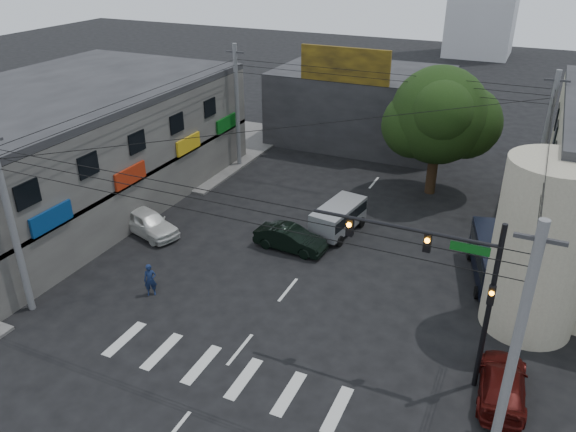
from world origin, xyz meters
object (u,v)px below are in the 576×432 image
Objects in this scene: utility_pole_near_left at (11,223)px; utility_pole_far_left at (237,107)px; street_tree at (439,116)px; utility_pole_far_right at (543,147)px; maroon_sedan at (502,384)px; silver_minivan at (338,219)px; traffic_officer at (150,280)px; white_compact at (148,222)px; utility_pole_near_right at (514,355)px; traffic_gantry at (447,272)px; navy_van at (497,261)px; dark_sedan at (290,239)px.

utility_pole_near_left and utility_pole_far_left have the same top height.
utility_pole_far_right is (6.50, -1.00, -0.87)m from street_tree.
silver_minivan is at bearing -48.59° from maroon_sedan.
traffic_officer is (4.50, 3.34, -3.75)m from utility_pole_near_left.
utility_pole_far_right is 24.10m from white_compact.
street_tree is 22.48m from utility_pole_near_right.
traffic_gantry is at bearing -33.44° from traffic_officer.
utility_pole_near_left reaches higher than traffic_gantry.
navy_van is at bearing 95.73° from utility_pole_near_right.
utility_pole_near_left reaches higher than traffic_officer.
navy_van is at bearing 30.72° from utility_pole_near_left.
maroon_sedan is (0.00, 3.27, -3.97)m from utility_pole_near_right.
utility_pole_far_left is at bearing 64.26° from silver_minivan.
street_tree reaches higher than navy_van.
maroon_sedan is at bearing -34.31° from traffic_officer.
street_tree reaches higher than maroon_sedan.
utility_pole_far_right is at bearing -8.75° from street_tree.
utility_pole_far_right is at bearing 90.00° from utility_pole_near_right.
maroon_sedan is (12.08, -7.02, -0.05)m from dark_sedan.
traffic_gantry reaches higher than traffic_officer.
white_compact is at bearing 123.34° from silver_minivan.
utility_pole_near_left and utility_pole_far_right have the same top height.
utility_pole_far_right reaches higher than silver_minivan.
utility_pole_near_left is (-18.32, -3.50, -0.23)m from traffic_gantry.
traffic_officer is (-16.50, 0.07, 0.22)m from maroon_sedan.
utility_pole_near_right is 2.11× the size of silver_minivan.
traffic_gantry is at bearing 127.42° from utility_pole_near_right.
maroon_sedan is 2.63× the size of traffic_officer.
utility_pole_far_left is 1.96× the size of white_compact.
navy_van is (1.49, 8.28, -3.72)m from traffic_gantry.
navy_van is at bearing -61.32° from street_tree.
white_compact is 6.55m from traffic_officer.
maroon_sedan is 0.76× the size of navy_van.
white_compact is (-14.04, -13.00, -4.73)m from street_tree.
utility_pole_near_right reaches higher than maroon_sedan.
traffic_officer reaches higher than white_compact.
dark_sedan is at bearing 157.53° from silver_minivan.
traffic_gantry is at bearing -42.86° from utility_pole_far_left.
navy_van is at bearing -5.24° from traffic_officer.
utility_pole_far_left reaches higher than navy_van.
utility_pole_near_right is at bearing -45.53° from traffic_officer.
traffic_gantry is 1.71× the size of dark_sedan.
white_compact is 19.63m from navy_van.
traffic_officer is (4.50, -17.16, -3.75)m from utility_pole_far_left.
navy_van reaches higher than traffic_officer.
utility_pole_far_left is 21.00m from utility_pole_far_right.
street_tree is 11.91m from navy_van.
utility_pole_near_right reaches higher than dark_sedan.
utility_pole_far_left is 2.07× the size of maroon_sedan.
utility_pole_far_left is at bearing 90.00° from utility_pole_near_left.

